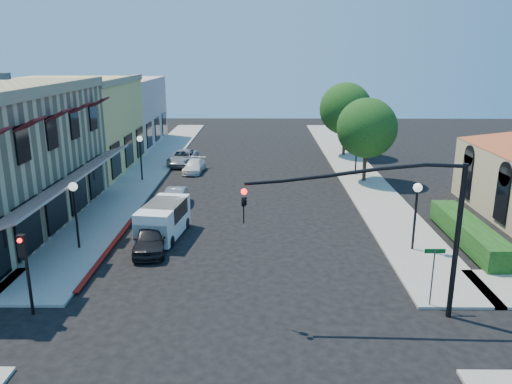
{
  "coord_description": "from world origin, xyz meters",
  "views": [
    {
      "loc": [
        0.8,
        -15.67,
        9.79
      ],
      "look_at": [
        0.54,
        9.77,
        2.6
      ],
      "focal_mm": 35.0,
      "sensor_mm": 36.0,
      "label": 1
    }
  ],
  "objects_px": {
    "parked_car_d": "(183,158)",
    "lamppost_left_far": "(140,147)",
    "white_van": "(163,218)",
    "parked_car_a": "(150,238)",
    "signal_mast_arm": "(401,215)",
    "street_name_sign": "(433,268)",
    "parked_car_c": "(194,166)",
    "parked_car_b": "(175,198)",
    "lamppost_right_near": "(417,200)",
    "street_tree_b": "(346,109)",
    "street_tree_a": "(367,128)",
    "secondary_signal": "(25,260)",
    "lamppost_left_near": "(74,199)",
    "lamppost_right_far": "(357,143)"
  },
  "relations": [
    {
      "from": "street_tree_a",
      "to": "parked_car_c",
      "type": "bearing_deg",
      "value": 167.56
    },
    {
      "from": "parked_car_d",
      "to": "lamppost_left_far",
      "type": "bearing_deg",
      "value": -107.91
    },
    {
      "from": "lamppost_right_near",
      "to": "lamppost_right_far",
      "type": "height_order",
      "value": "same"
    },
    {
      "from": "lamppost_left_far",
      "to": "parked_car_b",
      "type": "relative_size",
      "value": 1.0
    },
    {
      "from": "street_name_sign",
      "to": "parked_car_a",
      "type": "relative_size",
      "value": 0.64
    },
    {
      "from": "parked_car_c",
      "to": "parked_car_d",
      "type": "height_order",
      "value": "parked_car_d"
    },
    {
      "from": "lamppost_left_far",
      "to": "lamppost_right_near",
      "type": "height_order",
      "value": "same"
    },
    {
      "from": "street_tree_b",
      "to": "street_name_sign",
      "type": "distance_m",
      "value": 29.96
    },
    {
      "from": "street_name_sign",
      "to": "parked_car_a",
      "type": "xyz_separation_m",
      "value": [
        -12.3,
        5.71,
        -1.04
      ]
    },
    {
      "from": "white_van",
      "to": "parked_car_a",
      "type": "xyz_separation_m",
      "value": [
        -0.3,
        -1.94,
        -0.43
      ]
    },
    {
      "from": "signal_mast_arm",
      "to": "parked_car_d",
      "type": "distance_m",
      "value": 29.24
    },
    {
      "from": "parked_car_a",
      "to": "parked_car_d",
      "type": "relative_size",
      "value": 0.83
    },
    {
      "from": "secondary_signal",
      "to": "street_name_sign",
      "type": "xyz_separation_m",
      "value": [
        15.5,
        0.79,
        -0.62
      ]
    },
    {
      "from": "signal_mast_arm",
      "to": "lamppost_left_near",
      "type": "distance_m",
      "value": 15.82
    },
    {
      "from": "street_name_sign",
      "to": "parked_car_c",
      "type": "relative_size",
      "value": 0.69
    },
    {
      "from": "street_tree_b",
      "to": "lamppost_right_near",
      "type": "height_order",
      "value": "street_tree_b"
    },
    {
      "from": "lamppost_left_near",
      "to": "parked_car_c",
      "type": "distance_m",
      "value": 17.54
    },
    {
      "from": "lamppost_right_near",
      "to": "parked_car_b",
      "type": "xyz_separation_m",
      "value": [
        -13.3,
        7.38,
        -2.15
      ]
    },
    {
      "from": "signal_mast_arm",
      "to": "street_name_sign",
      "type": "distance_m",
      "value": 2.98
    },
    {
      "from": "secondary_signal",
      "to": "lamppost_left_far",
      "type": "bearing_deg",
      "value": 91.39
    },
    {
      "from": "street_tree_a",
      "to": "lamppost_right_near",
      "type": "distance_m",
      "value": 14.08
    },
    {
      "from": "street_tree_b",
      "to": "lamppost_right_near",
      "type": "relative_size",
      "value": 1.97
    },
    {
      "from": "lamppost_left_near",
      "to": "parked_car_b",
      "type": "bearing_deg",
      "value": 63.38
    },
    {
      "from": "signal_mast_arm",
      "to": "lamppost_right_near",
      "type": "distance_m",
      "value": 7.15
    },
    {
      "from": "street_name_sign",
      "to": "lamppost_left_far",
      "type": "bearing_deg",
      "value": 128.94
    },
    {
      "from": "street_tree_a",
      "to": "secondary_signal",
      "type": "bearing_deg",
      "value": -129.21
    },
    {
      "from": "parked_car_a",
      "to": "parked_car_b",
      "type": "relative_size",
      "value": 1.09
    },
    {
      "from": "street_tree_a",
      "to": "parked_car_d",
      "type": "bearing_deg",
      "value": 158.48
    },
    {
      "from": "street_name_sign",
      "to": "signal_mast_arm",
      "type": "bearing_deg",
      "value": -156.8
    },
    {
      "from": "lamppost_left_near",
      "to": "lamppost_right_near",
      "type": "relative_size",
      "value": 1.0
    },
    {
      "from": "secondary_signal",
      "to": "parked_car_a",
      "type": "bearing_deg",
      "value": 63.79
    },
    {
      "from": "lamppost_right_near",
      "to": "parked_car_a",
      "type": "relative_size",
      "value": 0.92
    },
    {
      "from": "signal_mast_arm",
      "to": "parked_car_d",
      "type": "relative_size",
      "value": 1.71
    },
    {
      "from": "street_name_sign",
      "to": "lamppost_left_far",
      "type": "distance_m",
      "value": 25.48
    },
    {
      "from": "lamppost_left_far",
      "to": "parked_car_b",
      "type": "bearing_deg",
      "value": -60.8
    },
    {
      "from": "signal_mast_arm",
      "to": "street_name_sign",
      "type": "xyz_separation_m",
      "value": [
        1.64,
        0.7,
        -2.39
      ]
    },
    {
      "from": "signal_mast_arm",
      "to": "parked_car_b",
      "type": "height_order",
      "value": "signal_mast_arm"
    },
    {
      "from": "parked_car_b",
      "to": "secondary_signal",
      "type": "bearing_deg",
      "value": -101.85
    },
    {
      "from": "lamppost_left_near",
      "to": "lamppost_right_far",
      "type": "bearing_deg",
      "value": 43.26
    },
    {
      "from": "signal_mast_arm",
      "to": "parked_car_c",
      "type": "relative_size",
      "value": 2.22
    },
    {
      "from": "parked_car_a",
      "to": "white_van",
      "type": "bearing_deg",
      "value": 74.66
    },
    {
      "from": "street_name_sign",
      "to": "parked_car_d",
      "type": "height_order",
      "value": "street_name_sign"
    },
    {
      "from": "lamppost_left_far",
      "to": "white_van",
      "type": "distance_m",
      "value": 12.9
    },
    {
      "from": "white_van",
      "to": "parked_car_b",
      "type": "relative_size",
      "value": 1.24
    },
    {
      "from": "secondary_signal",
      "to": "parked_car_b",
      "type": "relative_size",
      "value": 0.93
    },
    {
      "from": "lamppost_right_far",
      "to": "parked_car_b",
      "type": "distance_m",
      "value": 15.99
    },
    {
      "from": "street_tree_b",
      "to": "parked_car_d",
      "type": "height_order",
      "value": "street_tree_b"
    },
    {
      "from": "parked_car_a",
      "to": "lamppost_left_far",
      "type": "bearing_deg",
      "value": 98.2
    },
    {
      "from": "lamppost_left_far",
      "to": "white_van",
      "type": "xyz_separation_m",
      "value": [
        4.0,
        -12.15,
        -1.65
      ]
    },
    {
      "from": "white_van",
      "to": "signal_mast_arm",
      "type": "bearing_deg",
      "value": -38.89
    }
  ]
}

